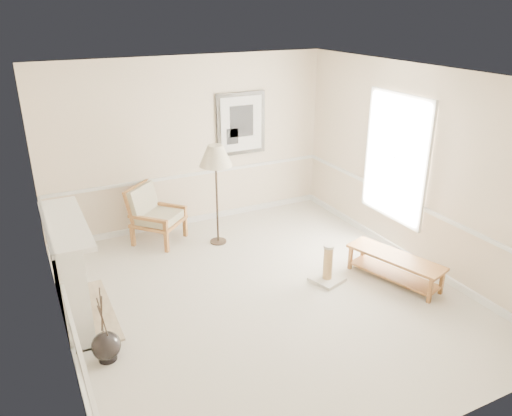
% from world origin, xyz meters
% --- Properties ---
extents(ground, '(5.50, 5.50, 0.00)m').
position_xyz_m(ground, '(0.00, 0.00, 0.00)').
color(ground, silver).
rests_on(ground, ground).
extents(room, '(5.04, 5.54, 2.92)m').
position_xyz_m(room, '(0.14, 0.08, 1.87)').
color(room, beige).
rests_on(room, ground).
extents(fireplace, '(0.64, 1.64, 1.31)m').
position_xyz_m(fireplace, '(-2.34, 0.60, 0.64)').
color(fireplace, white).
rests_on(fireplace, ground).
extents(floor_vase, '(0.32, 0.32, 0.94)m').
position_xyz_m(floor_vase, '(-2.15, -0.40, 0.17)').
color(floor_vase, black).
rests_on(floor_vase, ground).
extents(armchair, '(1.03, 1.03, 0.94)m').
position_xyz_m(armchair, '(-0.85, 2.33, 0.50)').
color(armchair, '#A46935').
rests_on(armchair, ground).
extents(floor_lamp, '(0.57, 0.57, 1.65)m').
position_xyz_m(floor_lamp, '(0.07, 1.76, 1.44)').
color(floor_lamp, black).
rests_on(floor_lamp, ground).
extents(bench, '(0.82, 1.45, 0.40)m').
position_xyz_m(bench, '(1.83, -0.48, 0.26)').
color(bench, '#A46935').
rests_on(bench, ground).
extents(scratching_post, '(0.50, 0.50, 0.57)m').
position_xyz_m(scratching_post, '(0.98, -0.08, 0.18)').
color(scratching_post, white).
rests_on(scratching_post, ground).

